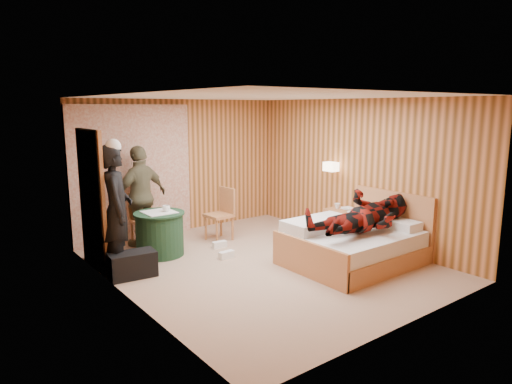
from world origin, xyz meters
TOP-DOWN VIEW (x-y plane):
  - floor at (0.00, 0.00)m, footprint 4.20×5.00m
  - ceiling at (0.00, 0.00)m, footprint 4.20×5.00m
  - wall_back at (0.00, 2.50)m, footprint 4.20×0.02m
  - wall_left at (-2.10, 0.00)m, footprint 0.02×5.00m
  - wall_right at (2.10, 0.00)m, footprint 0.02×5.00m
  - curtain at (-1.00, 2.43)m, footprint 2.20×0.08m
  - doorway at (-2.06, 1.40)m, footprint 0.06×0.90m
  - wall_lamp at (1.92, 0.45)m, footprint 0.26×0.24m
  - bed at (1.13, -0.79)m, footprint 1.94×1.48m
  - nightstand at (1.88, 0.10)m, footprint 0.44×0.59m
  - round_table at (-1.03, 1.35)m, footprint 0.81×0.81m
  - chair_far at (-1.03, 1.99)m, footprint 0.42×0.42m
  - chair_near at (0.26, 1.49)m, footprint 0.45×0.45m
  - duffel_bag at (-1.77, 0.68)m, footprint 0.67×0.41m
  - sneaker_left at (-0.28, 0.56)m, footprint 0.26×0.12m
  - sneaker_right at (-0.06, 1.10)m, footprint 0.25×0.12m
  - woman_standing at (-1.85, 0.98)m, footprint 0.65×0.79m
  - man_at_table at (-1.03, 2.02)m, footprint 1.09×0.68m
  - man_on_bed at (1.15, -1.01)m, footprint 0.86×0.67m
  - book_lower at (1.88, 0.05)m, footprint 0.17×0.23m
  - book_upper at (1.88, 0.05)m, footprint 0.20×0.25m
  - cup_nightstand at (1.88, 0.23)m, footprint 0.12×0.12m
  - cup_table at (-0.93, 1.30)m, footprint 0.14×0.14m

SIDE VIEW (x-z plane):
  - floor at x=0.00m, z-range -0.01..0.01m
  - sneaker_right at x=-0.06m, z-range 0.00..0.11m
  - sneaker_left at x=-0.28m, z-range 0.00..0.11m
  - duffel_bag at x=-1.77m, z-range 0.00..0.36m
  - bed at x=1.13m, z-range -0.21..0.80m
  - nightstand at x=1.88m, z-range 0.01..0.58m
  - round_table at x=-1.03m, z-range 0.00..0.72m
  - chair_far at x=-1.03m, z-range 0.07..1.00m
  - chair_near at x=0.26m, z-range 0.08..1.01m
  - book_lower at x=1.88m, z-range 0.57..0.59m
  - book_upper at x=1.88m, z-range 0.60..0.61m
  - cup_nightstand at x=1.88m, z-range 0.57..0.67m
  - cup_table at x=-0.93m, z-range 0.71..0.81m
  - man_at_table at x=-1.03m, z-range 0.00..1.72m
  - woman_standing at x=-1.85m, z-range 0.00..1.85m
  - man_on_bed at x=1.15m, z-range 0.05..1.82m
  - doorway at x=-2.06m, z-range 0.00..2.05m
  - curtain at x=-1.00m, z-range 0.00..2.40m
  - wall_back at x=0.00m, z-range 0.00..2.50m
  - wall_left at x=-2.10m, z-range 0.00..2.50m
  - wall_right at x=2.10m, z-range 0.00..2.50m
  - wall_lamp at x=1.92m, z-range 1.22..1.38m
  - ceiling at x=0.00m, z-range 2.50..2.50m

